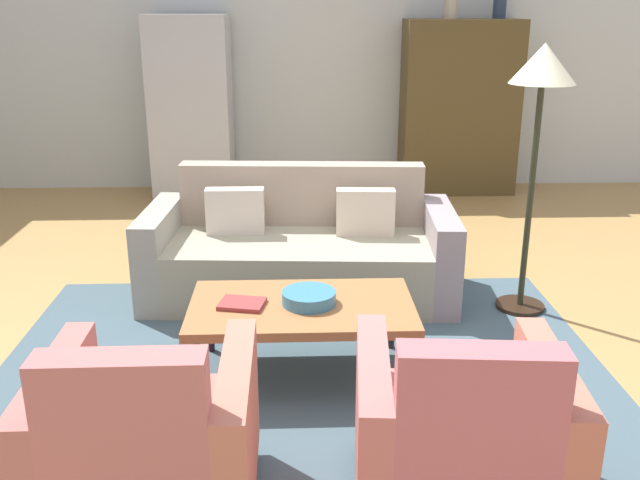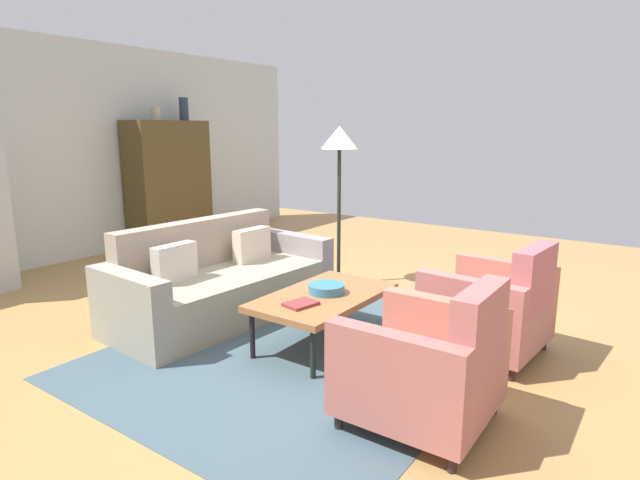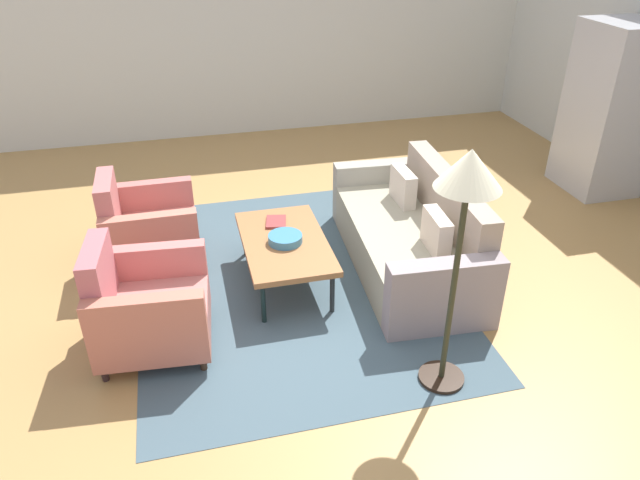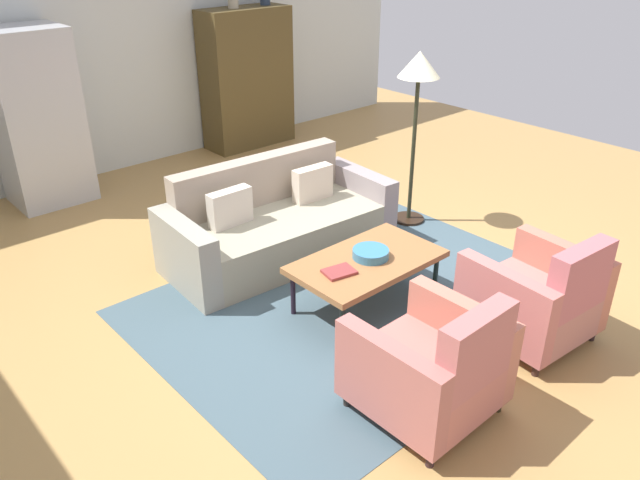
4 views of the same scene
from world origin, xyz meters
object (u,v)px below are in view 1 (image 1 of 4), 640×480
at_px(fruit_bowl, 309,298).
at_px(vase_tall, 451,9).
at_px(armchair_right, 461,443).
at_px(vase_round, 500,2).
at_px(cabinet, 459,108).
at_px(book_stack, 242,304).
at_px(coffee_table, 302,310).
at_px(couch, 300,252).
at_px(armchair_left, 147,450).
at_px(refrigerator, 192,108).
at_px(floor_lamp, 541,90).

xyz_separation_m(fruit_bowl, vase_tall, (1.53, 3.95, 1.44)).
xyz_separation_m(armchair_right, fruit_bowl, (-0.56, 1.17, 0.11)).
height_order(fruit_bowl, vase_round, vase_round).
bearing_deg(fruit_bowl, vase_round, 62.76).
relative_size(armchair_right, cabinet, 0.49).
bearing_deg(book_stack, armchair_right, -51.66).
bearing_deg(coffee_table, armchair_right, -62.99).
relative_size(fruit_bowl, vase_round, 0.87).
height_order(vase_tall, vase_round, vase_round).
xyz_separation_m(couch, armchair_left, (-0.61, -2.35, 0.06)).
height_order(armchair_left, vase_round, vase_round).
relative_size(fruit_bowl, cabinet, 0.16).
bearing_deg(cabinet, vase_tall, -178.19).
xyz_separation_m(couch, vase_tall, (1.57, 2.76, 1.61)).
height_order(vase_tall, refrigerator, vase_tall).
bearing_deg(book_stack, vase_round, 58.93).
bearing_deg(fruit_bowl, coffee_table, 180.00).
relative_size(armchair_right, vase_round, 2.65).
relative_size(armchair_right, fruit_bowl, 3.05).
distance_m(armchair_right, fruit_bowl, 1.30).
bearing_deg(cabinet, armchair_left, -114.39).
xyz_separation_m(couch, vase_round, (2.07, 2.76, 1.68)).
bearing_deg(cabinet, floor_lamp, -94.54).
distance_m(vase_tall, floor_lamp, 3.16).
height_order(armchair_left, cabinet, cabinet).
bearing_deg(fruit_bowl, armchair_right, -64.52).
distance_m(armchair_left, armchair_right, 1.19).
xyz_separation_m(coffee_table, fruit_bowl, (0.04, -0.00, 0.07)).
height_order(fruit_bowl, book_stack, fruit_bowl).
height_order(couch, armchair_right, armchair_right).
xyz_separation_m(fruit_bowl, refrigerator, (-1.11, 3.85, 0.47)).
bearing_deg(cabinet, coffee_table, -113.53).
distance_m(armchair_left, refrigerator, 5.07).
distance_m(coffee_table, vase_tall, 4.51).
xyz_separation_m(armchair_left, refrigerator, (-0.47, 5.01, 0.58)).
distance_m(fruit_bowl, vase_tall, 4.47).
xyz_separation_m(armchair_right, vase_tall, (0.98, 5.11, 1.55)).
relative_size(couch, armchair_left, 2.45).
bearing_deg(vase_tall, coffee_table, -111.70).
bearing_deg(vase_round, floor_lamp, -100.84).
bearing_deg(armchair_right, cabinet, 82.34).
height_order(armchair_right, book_stack, armchair_right).
bearing_deg(coffee_table, fruit_bowl, -0.00).
bearing_deg(armchair_right, fruit_bowl, 120.23).
bearing_deg(fruit_bowl, couch, 91.61).
distance_m(armchair_right, refrigerator, 5.32).
bearing_deg(fruit_bowl, book_stack, -177.62).
bearing_deg(couch, coffee_table, 93.34).
bearing_deg(vase_round, couch, -126.80).
bearing_deg(refrigerator, cabinet, 2.14).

